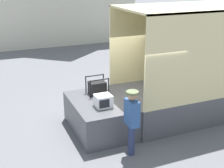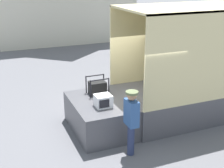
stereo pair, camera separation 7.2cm
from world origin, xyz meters
name	(u,v)px [view 2 (the right image)]	position (x,y,z in m)	size (l,w,h in m)	color
ground_plane	(124,125)	(0.00, 0.00, 0.00)	(160.00, 160.00, 0.00)	slate
tailgate_deck	(100,115)	(-0.80, 0.00, 0.46)	(1.60, 2.27, 0.92)	#4C4C51
microwave	(103,101)	(-0.85, -0.40, 1.09)	(0.45, 0.42, 0.34)	white
portable_generator	(98,87)	(-0.65, 0.57, 1.13)	(0.61, 0.47, 0.54)	black
worker_person	(131,117)	(-0.54, -1.56, 1.07)	(0.31, 0.44, 1.74)	navy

